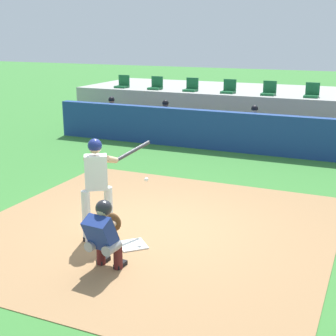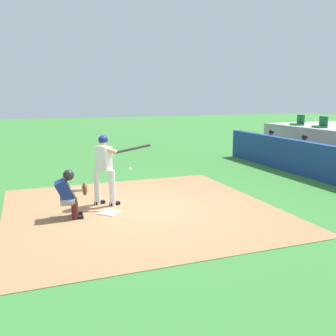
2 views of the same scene
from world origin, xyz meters
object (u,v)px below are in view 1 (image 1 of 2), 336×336
object	(u,v)px
home_plate	(132,245)
stadium_seat_0	(123,84)
stadium_seat_1	(156,86)
stadium_seat_2	(191,87)
dugout_player_2	(253,126)
stadium_seat_4	(269,91)
stadium_seat_5	(312,93)
dugout_player_0	(110,115)
catcher_crouched	(105,232)
batter_at_plate	(98,182)
dugout_player_1	(164,119)
stadium_seat_3	(229,89)

from	to	relation	value
home_plate	stadium_seat_0	bearing A→B (deg)	119.58
stadium_seat_1	stadium_seat_2	size ratio (longest dim) A/B	1.00
dugout_player_2	stadium_seat_4	xyz separation A→B (m)	(0.01, 2.03, 0.86)
home_plate	stadium_seat_5	bearing A→B (deg)	81.92
home_plate	dugout_player_0	size ratio (longest dim) A/B	0.34
dugout_player_0	stadium_seat_2	distance (m)	3.19
home_plate	catcher_crouched	distance (m)	1.07
batter_at_plate	dugout_player_0	xyz separation A→B (m)	(-4.50, 8.07, -0.36)
dugout_player_1	stadium_seat_3	world-z (taller)	stadium_seat_3
batter_at_plate	catcher_crouched	distance (m)	1.27
batter_at_plate	stadium_seat_1	distance (m)	10.75
dugout_player_2	stadium_seat_1	size ratio (longest dim) A/B	2.71
dugout_player_0	dugout_player_1	size ratio (longest dim) A/B	1.00
stadium_seat_2	stadium_seat_0	bearing A→B (deg)	180.00
home_plate	stadium_seat_2	size ratio (longest dim) A/B	0.92
batter_at_plate	stadium_seat_4	world-z (taller)	stadium_seat_4
dugout_player_0	stadium_seat_2	bearing A→B (deg)	41.51
stadium_seat_3	batter_at_plate	bearing A→B (deg)	-85.71
dugout_player_1	dugout_player_2	bearing A→B (deg)	0.00
dugout_player_1	stadium_seat_2	world-z (taller)	stadium_seat_2
batter_at_plate	dugout_player_2	distance (m)	8.11
batter_at_plate	stadium_seat_2	xyz separation A→B (m)	(-2.20, 10.10, 0.50)
dugout_player_1	stadium_seat_2	size ratio (longest dim) A/B	2.71
stadium_seat_4	stadium_seat_5	bearing A→B (deg)	0.00
home_plate	stadium_seat_0	size ratio (longest dim) A/B	0.92
dugout_player_2	stadium_seat_5	world-z (taller)	stadium_seat_5
catcher_crouched	stadium_seat_1	bearing A→B (deg)	111.42
stadium_seat_0	stadium_seat_4	size ratio (longest dim) A/B	1.00
dugout_player_0	dugout_player_2	world-z (taller)	same
batter_at_plate	dugout_player_0	bearing A→B (deg)	119.16
batter_at_plate	stadium_seat_5	world-z (taller)	stadium_seat_5
stadium_seat_2	stadium_seat_4	distance (m)	2.89
batter_at_plate	dugout_player_0	distance (m)	9.25
home_plate	stadium_seat_0	xyz separation A→B (m)	(-5.78, 10.18, 1.51)
dugout_player_0	dugout_player_2	size ratio (longest dim) A/B	1.00
catcher_crouched	stadium_seat_5	xyz separation A→B (m)	(1.44, 11.07, 0.93)
stadium_seat_0	stadium_seat_1	xyz separation A→B (m)	(1.44, 0.00, 0.00)
stadium_seat_5	stadium_seat_2	bearing A→B (deg)	180.00
batter_at_plate	stadium_seat_2	world-z (taller)	stadium_seat_2
dugout_player_1	stadium_seat_4	bearing A→B (deg)	33.44
stadium_seat_3	stadium_seat_5	xyz separation A→B (m)	(2.89, 0.00, 0.00)
stadium_seat_1	dugout_player_0	bearing A→B (deg)	-112.77
stadium_seat_2	stadium_seat_5	xyz separation A→B (m)	(4.33, 0.00, 0.00)
dugout_player_1	stadium_seat_0	bearing A→B (deg)	142.97
dugout_player_0	stadium_seat_4	xyz separation A→B (m)	(5.19, 2.03, 0.86)
catcher_crouched	stadium_seat_4	xyz separation A→B (m)	(-0.01, 11.07, 0.93)
batter_at_plate	stadium_seat_4	distance (m)	10.14
batter_at_plate	stadium_seat_0	xyz separation A→B (m)	(-5.09, 10.10, 0.50)
catcher_crouched	dugout_player_0	distance (m)	10.42
stadium_seat_1	dugout_player_2	bearing A→B (deg)	-25.20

